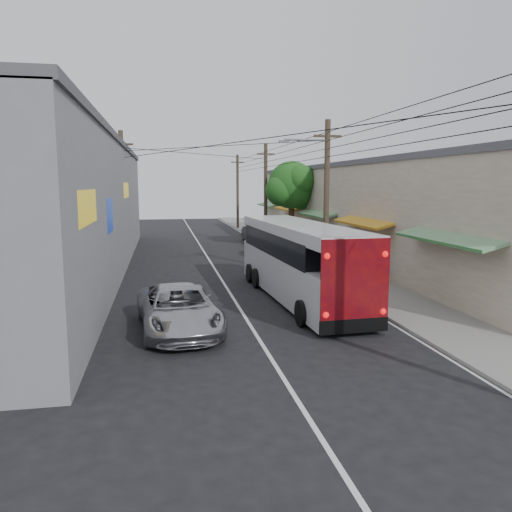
{
  "coord_description": "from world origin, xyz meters",
  "views": [
    {
      "loc": [
        -2.9,
        -11.02,
        4.86
      ],
      "look_at": [
        0.72,
        8.23,
        2.03
      ],
      "focal_mm": 35.0,
      "sensor_mm": 36.0,
      "label": 1
    }
  ],
  "objects_px": {
    "jeepney": "(179,309)",
    "pedestrian_far": "(372,264)",
    "parked_car_far": "(252,234)",
    "pedestrian_near": "(328,257)",
    "parked_suv": "(304,259)",
    "parked_car_mid": "(266,247)",
    "coach_bus": "(298,260)"
  },
  "relations": [
    {
      "from": "coach_bus",
      "to": "pedestrian_far",
      "type": "bearing_deg",
      "value": 26.24
    },
    {
      "from": "parked_suv",
      "to": "pedestrian_far",
      "type": "relative_size",
      "value": 3.15
    },
    {
      "from": "parked_car_far",
      "to": "pedestrian_near",
      "type": "relative_size",
      "value": 2.13
    },
    {
      "from": "parked_suv",
      "to": "pedestrian_far",
      "type": "distance_m",
      "value": 4.14
    },
    {
      "from": "coach_bus",
      "to": "pedestrian_far",
      "type": "relative_size",
      "value": 6.43
    },
    {
      "from": "jeepney",
      "to": "pedestrian_near",
      "type": "height_order",
      "value": "pedestrian_near"
    },
    {
      "from": "coach_bus",
      "to": "parked_suv",
      "type": "height_order",
      "value": "coach_bus"
    },
    {
      "from": "parked_car_far",
      "to": "pedestrian_near",
      "type": "xyz_separation_m",
      "value": [
        1.06,
        -16.73,
        0.39
      ]
    },
    {
      "from": "jeepney",
      "to": "pedestrian_far",
      "type": "relative_size",
      "value": 3.04
    },
    {
      "from": "coach_bus",
      "to": "pedestrian_near",
      "type": "xyz_separation_m",
      "value": [
        2.97,
        4.75,
        -0.64
      ]
    },
    {
      "from": "coach_bus",
      "to": "pedestrian_near",
      "type": "bearing_deg",
      "value": 55.18
    },
    {
      "from": "parked_suv",
      "to": "pedestrian_near",
      "type": "distance_m",
      "value": 1.47
    },
    {
      "from": "parked_car_mid",
      "to": "pedestrian_far",
      "type": "height_order",
      "value": "pedestrian_far"
    },
    {
      "from": "coach_bus",
      "to": "pedestrian_far",
      "type": "xyz_separation_m",
      "value": [
        4.44,
        2.47,
        -0.67
      ]
    },
    {
      "from": "pedestrian_near",
      "to": "pedestrian_far",
      "type": "height_order",
      "value": "pedestrian_near"
    },
    {
      "from": "parked_car_mid",
      "to": "pedestrian_near",
      "type": "distance_m",
      "value": 7.63
    },
    {
      "from": "parked_car_mid",
      "to": "pedestrian_near",
      "type": "relative_size",
      "value": 2.34
    },
    {
      "from": "pedestrian_far",
      "to": "coach_bus",
      "type": "bearing_deg",
      "value": 27.32
    },
    {
      "from": "jeepney",
      "to": "coach_bus",
      "type": "bearing_deg",
      "value": 30.7
    },
    {
      "from": "parked_car_mid",
      "to": "parked_suv",
      "type": "bearing_deg",
      "value": -79.68
    },
    {
      "from": "parked_suv",
      "to": "parked_car_mid",
      "type": "height_order",
      "value": "parked_suv"
    },
    {
      "from": "coach_bus",
      "to": "parked_car_far",
      "type": "xyz_separation_m",
      "value": [
        1.91,
        21.48,
        -1.03
      ]
    },
    {
      "from": "pedestrian_near",
      "to": "parked_car_far",
      "type": "bearing_deg",
      "value": -86.09
    },
    {
      "from": "coach_bus",
      "to": "parked_car_mid",
      "type": "height_order",
      "value": "coach_bus"
    },
    {
      "from": "jeepney",
      "to": "parked_suv",
      "type": "xyz_separation_m",
      "value": [
        7.05,
        9.5,
        0.06
      ]
    },
    {
      "from": "parked_car_far",
      "to": "parked_car_mid",
      "type": "bearing_deg",
      "value": -94.82
    },
    {
      "from": "jeepney",
      "to": "parked_car_far",
      "type": "xyz_separation_m",
      "value": [
        7.05,
        25.24,
        -0.1
      ]
    },
    {
      "from": "parked_car_far",
      "to": "pedestrian_far",
      "type": "xyz_separation_m",
      "value": [
        2.53,
        -19.02,
        0.36
      ]
    },
    {
      "from": "parked_suv",
      "to": "pedestrian_far",
      "type": "xyz_separation_m",
      "value": [
        2.53,
        -3.27,
        0.2
      ]
    },
    {
      "from": "parked_car_mid",
      "to": "pedestrian_far",
      "type": "xyz_separation_m",
      "value": [
        3.33,
        -9.67,
        0.27
      ]
    },
    {
      "from": "pedestrian_near",
      "to": "coach_bus",
      "type": "bearing_deg",
      "value": 58.3
    },
    {
      "from": "parked_suv",
      "to": "parked_car_mid",
      "type": "relative_size",
      "value": 1.29
    }
  ]
}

